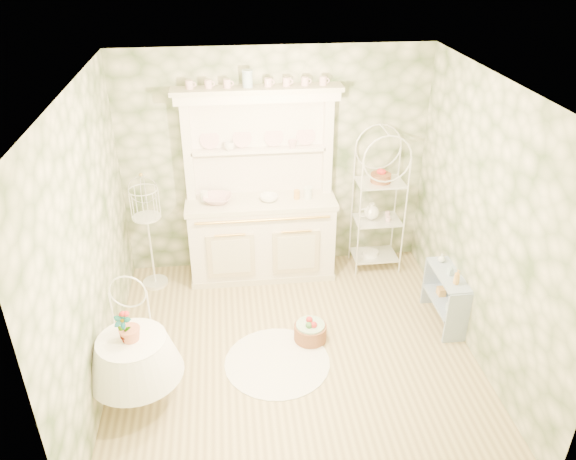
{
  "coord_description": "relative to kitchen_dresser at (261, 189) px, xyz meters",
  "views": [
    {
      "loc": [
        -0.57,
        -4.37,
        3.83
      ],
      "look_at": [
        0.0,
        0.5,
        1.15
      ],
      "focal_mm": 35.0,
      "sensor_mm": 36.0,
      "label": 1
    }
  ],
  "objects": [
    {
      "name": "ceiling",
      "position": [
        0.2,
        -1.52,
        1.56
      ],
      "size": [
        3.6,
        3.6,
        0.0
      ],
      "primitive_type": "plane",
      "color": "white",
      "rests_on": "floor"
    },
    {
      "name": "bowl_floral",
      "position": [
        -0.5,
        -0.0,
        -0.13
      ],
      "size": [
        0.38,
        0.38,
        0.08
      ],
      "primitive_type": "imported",
      "rotation": [
        0.0,
        0.0,
        -0.19
      ],
      "color": "white",
      "rests_on": "kitchen_dresser"
    },
    {
      "name": "cup_left",
      "position": [
        -0.33,
        0.16,
        0.47
      ],
      "size": [
        0.14,
        0.14,
        0.09
      ],
      "primitive_type": "imported",
      "rotation": [
        0.0,
        0.0,
        0.23
      ],
      "color": "white",
      "rests_on": "kitchen_dresser"
    },
    {
      "name": "birdcage_stand",
      "position": [
        -1.31,
        -0.09,
        -0.42
      ],
      "size": [
        0.35,
        0.35,
        1.45
      ],
      "primitive_type": "cube",
      "rotation": [
        0.0,
        0.0,
        -0.02
      ],
      "color": "white",
      "rests_on": "floor"
    },
    {
      "name": "potted_geranium",
      "position": [
        -1.31,
        -2.04,
        -0.3
      ],
      "size": [
        0.17,
        0.13,
        0.29
      ],
      "primitive_type": "imported",
      "rotation": [
        0.0,
        0.0,
        -0.22
      ],
      "color": "#3F7238",
      "rests_on": "round_table"
    },
    {
      "name": "bottle_blue",
      "position": [
        1.88,
        -1.21,
        -0.49
      ],
      "size": [
        0.06,
        0.06,
        0.11
      ],
      "primitive_type": "imported",
      "rotation": [
        0.0,
        0.0,
        0.27
      ],
      "color": "#9BB8C6",
      "rests_on": "side_shelf"
    },
    {
      "name": "bottle_amber",
      "position": [
        1.88,
        -1.38,
        -0.46
      ],
      "size": [
        0.08,
        0.08,
        0.17
      ],
      "primitive_type": "imported",
      "rotation": [
        0.0,
        0.0,
        0.37
      ],
      "color": "gold",
      "rests_on": "side_shelf"
    },
    {
      "name": "lace_rug",
      "position": [
        0.02,
        -1.65,
        -1.14
      ],
      "size": [
        1.19,
        1.19,
        0.01
      ],
      "primitive_type": "cylinder",
      "rotation": [
        0.0,
        0.0,
        0.15
      ],
      "color": "white",
      "rests_on": "floor"
    },
    {
      "name": "kitchen_dresser",
      "position": [
        0.0,
        0.0,
        0.0
      ],
      "size": [
        1.87,
        0.61,
        2.29
      ],
      "primitive_type": "cube",
      "color": "white",
      "rests_on": "floor"
    },
    {
      "name": "wall_front",
      "position": [
        0.2,
        -3.32,
        0.21
      ],
      "size": [
        3.6,
        3.6,
        0.0
      ],
      "primitive_type": "plane",
      "color": "beige",
      "rests_on": "floor"
    },
    {
      "name": "wall_left",
      "position": [
        -1.6,
        -1.52,
        0.21
      ],
      "size": [
        3.6,
        3.6,
        0.0
      ],
      "primitive_type": "plane",
      "color": "beige",
      "rests_on": "floor"
    },
    {
      "name": "cup_right",
      "position": [
        0.39,
        0.14,
        0.47
      ],
      "size": [
        0.11,
        0.11,
        0.09
      ],
      "primitive_type": "imported",
      "rotation": [
        0.0,
        0.0,
        0.14
      ],
      "color": "white",
      "rests_on": "kitchen_dresser"
    },
    {
      "name": "floor",
      "position": [
        0.2,
        -1.52,
        -1.15
      ],
      "size": [
        3.6,
        3.6,
        0.0
      ],
      "primitive_type": "plane",
      "color": "tan",
      "rests_on": "ground"
    },
    {
      "name": "bowl_white",
      "position": [
        0.09,
        -0.03,
        -0.13
      ],
      "size": [
        0.28,
        0.28,
        0.07
      ],
      "primitive_type": "imported",
      "rotation": [
        0.0,
        0.0,
        0.39
      ],
      "color": "white",
      "rests_on": "kitchen_dresser"
    },
    {
      "name": "floor_basket",
      "position": [
        0.4,
        -1.34,
        -1.05
      ],
      "size": [
        0.34,
        0.34,
        0.2
      ],
      "primitive_type": "cylinder",
      "rotation": [
        0.0,
        0.0,
        0.11
      ],
      "color": "brown",
      "rests_on": "floor"
    },
    {
      "name": "bakers_rack",
      "position": [
        1.42,
        0.02,
        -0.26
      ],
      "size": [
        0.55,
        0.4,
        1.76
      ],
      "primitive_type": "cube",
      "rotation": [
        0.0,
        0.0,
        0.01
      ],
      "color": "white",
      "rests_on": "floor"
    },
    {
      "name": "wall_back",
      "position": [
        0.2,
        0.28,
        0.21
      ],
      "size": [
        3.6,
        3.6,
        0.0
      ],
      "primitive_type": "plane",
      "color": "beige",
      "rests_on": "floor"
    },
    {
      "name": "cafe_chair",
      "position": [
        -1.35,
        -1.65,
        -0.68
      ],
      "size": [
        0.48,
        0.48,
        0.93
      ],
      "primitive_type": "cube",
      "rotation": [
        0.0,
        0.0,
        -0.13
      ],
      "color": "white",
      "rests_on": "floor"
    },
    {
      "name": "bottle_glass",
      "position": [
        1.88,
        -0.95,
        -0.5
      ],
      "size": [
        0.1,
        0.1,
        0.1
      ],
      "primitive_type": "imported",
      "rotation": [
        0.0,
        0.0,
        0.43
      ],
      "color": "silver",
      "rests_on": "side_shelf"
    },
    {
      "name": "wall_right",
      "position": [
        2.0,
        -1.52,
        0.21
      ],
      "size": [
        3.6,
        3.6,
        0.0
      ],
      "primitive_type": "plane",
      "color": "beige",
      "rests_on": "floor"
    },
    {
      "name": "side_shelf",
      "position": [
        1.88,
        -1.19,
        -0.83
      ],
      "size": [
        0.27,
        0.72,
        0.62
      ],
      "primitive_type": "cube",
      "rotation": [
        0.0,
        0.0,
        0.0
      ],
      "color": "#97AAC4",
      "rests_on": "floor"
    },
    {
      "name": "round_table",
      "position": [
        -1.27,
        -2.01,
        -0.75
      ],
      "size": [
        0.95,
        0.95,
        0.78
      ],
      "primitive_type": "cylinder",
      "rotation": [
        0.0,
        0.0,
        0.43
      ],
      "color": "white",
      "rests_on": "floor"
    }
  ]
}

